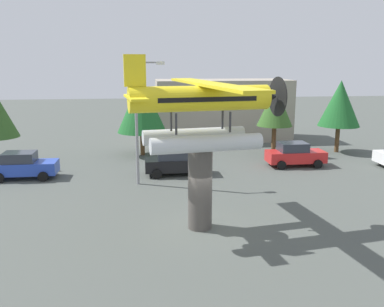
# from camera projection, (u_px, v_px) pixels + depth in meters

# --- Properties ---
(ground_plane) EXTENTS (140.00, 140.00, 0.00)m
(ground_plane) POSITION_uv_depth(u_px,v_px,m) (200.00, 227.00, 19.08)
(ground_plane) COLOR #4C514C
(display_pedestal) EXTENTS (1.10, 1.10, 3.79)m
(display_pedestal) POSITION_uv_depth(u_px,v_px,m) (200.00, 188.00, 18.67)
(display_pedestal) COLOR #4C4742
(display_pedestal) RESTS_ON ground
(floatplane_monument) EXTENTS (7.08, 10.45, 4.00)m
(floatplane_monument) POSITION_uv_depth(u_px,v_px,m) (203.00, 109.00, 17.93)
(floatplane_monument) COLOR silver
(floatplane_monument) RESTS_ON display_pedestal
(car_near_blue) EXTENTS (4.20, 2.02, 1.76)m
(car_near_blue) POSITION_uv_depth(u_px,v_px,m) (23.00, 165.00, 26.92)
(car_near_blue) COLOR #2847B7
(car_near_blue) RESTS_ON ground
(car_mid_black) EXTENTS (4.20, 2.02, 1.76)m
(car_mid_black) POSITION_uv_depth(u_px,v_px,m) (175.00, 162.00, 27.82)
(car_mid_black) COLOR black
(car_mid_black) RESTS_ON ground
(car_far_red) EXTENTS (4.20, 2.02, 1.76)m
(car_far_red) POSITION_uv_depth(u_px,v_px,m) (295.00, 154.00, 30.16)
(car_far_red) COLOR red
(car_far_red) RESTS_ON ground
(streetlight_primary) EXTENTS (1.84, 0.28, 7.57)m
(streetlight_primary) POSITION_uv_depth(u_px,v_px,m) (140.00, 114.00, 24.95)
(streetlight_primary) COLOR gray
(streetlight_primary) RESTS_ON ground
(storefront_building) EXTENTS (12.88, 5.13, 5.81)m
(storefront_building) POSITION_uv_depth(u_px,v_px,m) (222.00, 110.00, 40.40)
(storefront_building) COLOR #9E9384
(storefront_building) RESTS_ON ground
(tree_east) EXTENTS (3.96, 3.96, 6.32)m
(tree_east) POSITION_uv_depth(u_px,v_px,m) (141.00, 105.00, 33.08)
(tree_east) COLOR brown
(tree_east) RESTS_ON ground
(tree_center_back) EXTENTS (2.86, 2.86, 5.61)m
(tree_center_back) POSITION_uv_depth(u_px,v_px,m) (275.00, 107.00, 33.03)
(tree_center_back) COLOR brown
(tree_center_back) RESTS_ON ground
(tree_far_east) EXTENTS (3.42, 3.42, 6.03)m
(tree_far_east) POSITION_uv_depth(u_px,v_px,m) (340.00, 104.00, 34.21)
(tree_far_east) COLOR brown
(tree_far_east) RESTS_ON ground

